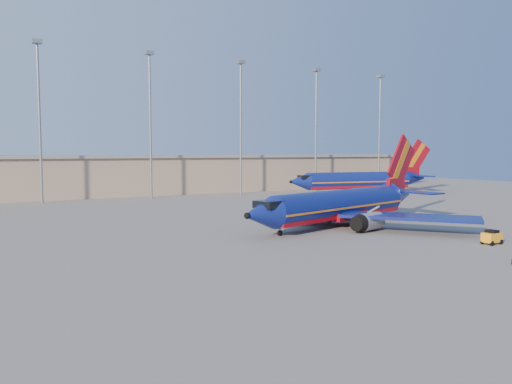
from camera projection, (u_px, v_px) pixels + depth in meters
ground at (308, 227)px, 61.17m from camera, size 220.00×220.00×0.00m
terminal_building at (198, 173)px, 116.02m from camera, size 122.00×16.00×8.50m
light_mast_row at (198, 111)px, 102.11m from camera, size 101.60×1.60×28.65m
aircraft_main at (343, 205)px, 62.42m from camera, size 33.93×32.20×11.74m
aircraft_second at (362, 180)px, 112.74m from camera, size 36.01×14.41×12.27m
baggage_tug at (492, 237)px, 49.42m from camera, size 2.04×1.29×1.43m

